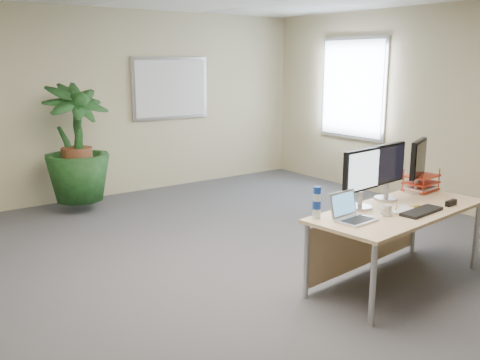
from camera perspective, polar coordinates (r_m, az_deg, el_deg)
floor at (r=4.87m, az=3.40°, el=-11.25°), size 8.00×8.00×0.00m
back_wall at (r=7.98m, az=-15.14°, el=7.74°), size 7.00×0.04×2.70m
whiteboard at (r=8.44m, az=-7.42°, el=9.68°), size 1.30×0.04×0.95m
window at (r=8.53m, az=11.91°, el=9.55°), size 0.04×1.30×1.55m
desk at (r=5.01m, az=15.57°, el=-4.35°), size 1.87×0.94×0.69m
floor_plant at (r=7.33m, az=-17.00°, el=2.50°), size 1.01×1.01×1.50m
monitor_left at (r=4.78m, az=12.83°, el=0.54°), size 0.48×0.22×0.53m
monitor_right at (r=5.15m, az=15.49°, el=1.25°), size 0.48×0.22×0.53m
monitor_dark at (r=5.52m, az=18.46°, el=1.78°), size 0.45×0.23×0.53m
laptop at (r=4.47m, az=11.74°, el=-3.49°), size 0.34×0.31×0.23m
keyboard at (r=4.85m, az=18.80°, el=-3.19°), size 0.48×0.20×0.03m
coffee_mug at (r=4.67m, az=15.37°, el=-3.14°), size 0.12×0.08×0.09m
spiral_notebook at (r=4.90m, az=16.63°, el=-2.99°), size 0.30×0.25×0.01m
orange_pen at (r=4.90m, az=16.34°, el=-2.81°), size 0.12×0.09×0.01m
yellow_highlighter at (r=5.01m, az=18.11°, el=-2.71°), size 0.12×0.03×0.02m
water_bottle at (r=4.45m, az=8.19°, el=-2.47°), size 0.07×0.07×0.27m
letter_tray at (r=5.65m, az=18.73°, el=-0.40°), size 0.35×0.28×0.16m
stapler at (r=5.18m, az=21.59°, el=-2.28°), size 0.15×0.05×0.05m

